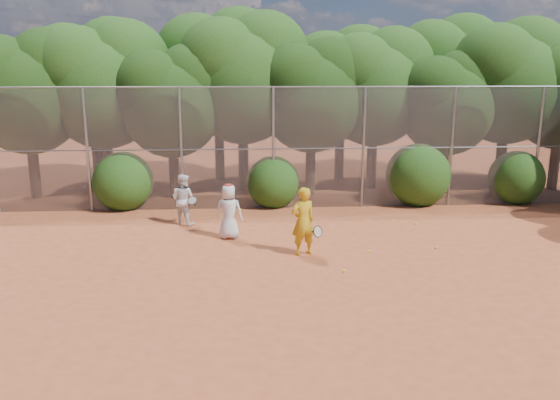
{
  "coord_description": "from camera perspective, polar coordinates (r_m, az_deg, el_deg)",
  "views": [
    {
      "loc": [
        -1.91,
        -11.81,
        4.5
      ],
      "look_at": [
        -1.0,
        2.5,
        1.1
      ],
      "focal_mm": 35.0,
      "sensor_mm": 36.0,
      "label": 1
    }
  ],
  "objects": [
    {
      "name": "tree_5",
      "position": [
        21.43,
        9.99,
        11.94
      ],
      "size": [
        4.51,
        3.92,
        6.17
      ],
      "color": "black",
      "rests_on": "ground"
    },
    {
      "name": "ball_3",
      "position": [
        14.08,
        9.3,
        -5.33
      ],
      "size": [
        0.07,
        0.07,
        0.07
      ],
      "primitive_type": "sphere",
      "color": "#D3EB2A",
      "rests_on": "ground"
    },
    {
      "name": "tree_6",
      "position": [
        21.22,
        17.22,
        9.97
      ],
      "size": [
        3.86,
        3.36,
        5.29
      ],
      "color": "black",
      "rests_on": "ground"
    },
    {
      "name": "ground",
      "position": [
        12.78,
        5.23,
        -7.34
      ],
      "size": [
        80.0,
        80.0,
        0.0
      ],
      "primitive_type": "plane",
      "color": "#A34725",
      "rests_on": "ground"
    },
    {
      "name": "bush_2",
      "position": [
        19.35,
        14.23,
        2.81
      ],
      "size": [
        2.2,
        2.2,
        2.2
      ],
      "primitive_type": "sphere",
      "color": "#1B3F0F",
      "rests_on": "ground"
    },
    {
      "name": "tree_9",
      "position": [
        23.44,
        -18.98,
        12.25
      ],
      "size": [
        4.83,
        4.2,
        6.62
      ],
      "color": "black",
      "rests_on": "ground"
    },
    {
      "name": "tree_4",
      "position": [
        20.21,
        3.44,
        11.22
      ],
      "size": [
        4.19,
        3.64,
        5.73
      ],
      "color": "black",
      "rests_on": "ground"
    },
    {
      "name": "bush_1",
      "position": [
        18.49,
        -0.74,
        2.11
      ],
      "size": [
        1.8,
        1.8,
        1.8
      ],
      "primitive_type": "sphere",
      "color": "#1B3F0F",
      "rests_on": "ground"
    },
    {
      "name": "tree_3",
      "position": [
        20.65,
        -3.81,
        13.03
      ],
      "size": [
        4.89,
        4.26,
        6.7
      ],
      "color": "black",
      "rests_on": "ground"
    },
    {
      "name": "tree_1",
      "position": [
        20.96,
        -17.91,
        11.8
      ],
      "size": [
        4.64,
        4.03,
        6.35
      ],
      "color": "black",
      "rests_on": "ground"
    },
    {
      "name": "ball_1",
      "position": [
        12.69,
        6.71,
        -7.37
      ],
      "size": [
        0.07,
        0.07,
        0.07
      ],
      "primitive_type": "sphere",
      "color": "#D3EB2A",
      "rests_on": "ground"
    },
    {
      "name": "ball_2",
      "position": [
        14.77,
        16.0,
        -4.8
      ],
      "size": [
        0.07,
        0.07,
        0.07
      ],
      "primitive_type": "sphere",
      "color": "#D3EB2A",
      "rests_on": "ground"
    },
    {
      "name": "tree_2",
      "position": [
        19.83,
        -11.17,
        10.45
      ],
      "size": [
        3.99,
        3.47,
        5.47
      ],
      "color": "black",
      "rests_on": "ground"
    },
    {
      "name": "bush_0",
      "position": [
        18.89,
        -16.08,
        2.14
      ],
      "size": [
        2.0,
        2.0,
        2.0
      ],
      "primitive_type": "sphere",
      "color": "#1B3F0F",
      "rests_on": "ground"
    },
    {
      "name": "tree_10",
      "position": [
        22.88,
        -6.38,
        13.59
      ],
      "size": [
        5.15,
        4.48,
        7.06
      ],
      "color": "black",
      "rests_on": "ground"
    },
    {
      "name": "ball_0",
      "position": [
        16.9,
        14.04,
        -2.39
      ],
      "size": [
        0.07,
        0.07,
        0.07
      ],
      "primitive_type": "sphere",
      "color": "#D3EB2A",
      "rests_on": "ground"
    },
    {
      "name": "player_white",
      "position": [
        16.52,
        -10.09,
        0.07
      ],
      "size": [
        0.94,
        0.88,
        1.53
      ],
      "rotation": [
        0.0,
        0.0,
        2.66
      ],
      "color": "white",
      "rests_on": "ground"
    },
    {
      "name": "player_teen",
      "position": [
        14.95,
        -5.35,
        -1.19
      ],
      "size": [
        0.83,
        0.63,
        1.54
      ],
      "rotation": [
        0.0,
        0.0,
        2.92
      ],
      "color": "silver",
      "rests_on": "ground"
    },
    {
      "name": "tree_11",
      "position": [
        22.8,
        6.55,
        12.42
      ],
      "size": [
        4.64,
        4.03,
        6.35
      ],
      "color": "black",
      "rests_on": "ground"
    },
    {
      "name": "ball_4",
      "position": [
        17.03,
        11.78,
        -2.15
      ],
      "size": [
        0.07,
        0.07,
        0.07
      ],
      "primitive_type": "sphere",
      "color": "#D3EB2A",
      "rests_on": "ground"
    },
    {
      "name": "tree_12",
      "position": [
        24.56,
        16.99,
        12.81
      ],
      "size": [
        5.02,
        4.37,
        6.88
      ],
      "color": "black",
      "rests_on": "ground"
    },
    {
      "name": "tree_0",
      "position": [
        21.24,
        -24.86,
        10.61
      ],
      "size": [
        4.38,
        3.81,
        6.0
      ],
      "color": "black",
      "rests_on": "ground"
    },
    {
      "name": "fence_back",
      "position": [
        18.06,
        2.1,
        5.55
      ],
      "size": [
        20.05,
        0.09,
        4.03
      ],
      "color": "gray",
      "rests_on": "ground"
    },
    {
      "name": "bush_3",
      "position": [
        20.71,
        23.47,
        2.36
      ],
      "size": [
        1.9,
        1.9,
        1.9
      ],
      "primitive_type": "sphere",
      "color": "#1B3F0F",
      "rests_on": "ground"
    },
    {
      "name": "tree_7",
      "position": [
        22.75,
        22.87,
        11.77
      ],
      "size": [
        4.77,
        4.14,
        6.53
      ],
      "color": "black",
      "rests_on": "ground"
    },
    {
      "name": "player_yellow",
      "position": [
        13.55,
        2.42,
        -2.24
      ],
      "size": [
        0.87,
        0.63,
        1.73
      ],
      "rotation": [
        0.0,
        0.0,
        3.49
      ],
      "color": "gold",
      "rests_on": "ground"
    }
  ]
}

